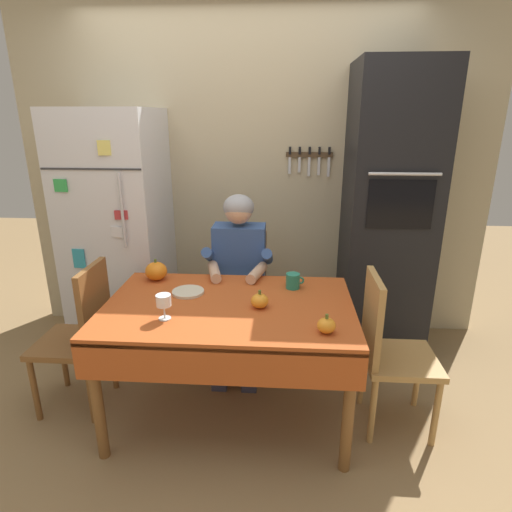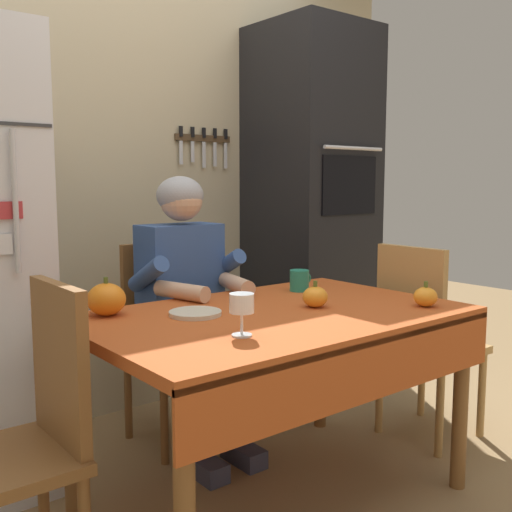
% 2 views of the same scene
% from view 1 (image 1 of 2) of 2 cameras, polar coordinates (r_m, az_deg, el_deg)
% --- Properties ---
extents(ground_plane, '(10.00, 10.00, 0.00)m').
position_cam_1_polar(ground_plane, '(2.71, -3.66, -21.74)').
color(ground_plane, '#93754C').
rests_on(ground_plane, ground).
extents(back_wall_assembly, '(3.70, 0.13, 2.60)m').
position_cam_1_polar(back_wall_assembly, '(3.43, -0.30, 11.03)').
color(back_wall_assembly, '#BCAD89').
rests_on(back_wall_assembly, ground).
extents(refrigerator, '(0.68, 0.71, 1.80)m').
position_cam_1_polar(refrigerator, '(3.36, -18.07, 3.00)').
color(refrigerator, silver).
rests_on(refrigerator, ground).
extents(wall_oven, '(0.60, 0.64, 2.10)m').
position_cam_1_polar(wall_oven, '(3.21, 17.38, 5.13)').
color(wall_oven, black).
rests_on(wall_oven, ground).
extents(dining_table, '(1.40, 0.90, 0.74)m').
position_cam_1_polar(dining_table, '(2.41, -3.74, -8.52)').
color(dining_table, brown).
rests_on(dining_table, ground).
extents(chair_behind_person, '(0.40, 0.40, 0.93)m').
position_cam_1_polar(chair_behind_person, '(3.18, -1.96, -4.36)').
color(chair_behind_person, brown).
rests_on(chair_behind_person, ground).
extents(seated_person, '(0.47, 0.55, 1.25)m').
position_cam_1_polar(seated_person, '(2.92, -2.38, -1.72)').
color(seated_person, '#38384C').
rests_on(seated_person, ground).
extents(chair_right_side, '(0.40, 0.40, 0.93)m').
position_cam_1_polar(chair_right_side, '(2.54, 17.43, -11.62)').
color(chair_right_side, tan).
rests_on(chair_right_side, ground).
extents(chair_left_side, '(0.40, 0.40, 0.93)m').
position_cam_1_polar(chair_left_side, '(2.78, -22.51, -9.43)').
color(chair_left_side, brown).
rests_on(chair_left_side, ground).
extents(coffee_mug, '(0.11, 0.08, 0.09)m').
position_cam_1_polar(coffee_mug, '(2.59, 5.05, -3.38)').
color(coffee_mug, '#237F66').
rests_on(coffee_mug, dining_table).
extents(wine_glass, '(0.08, 0.08, 0.14)m').
position_cam_1_polar(wine_glass, '(2.23, -12.40, -6.06)').
color(wine_glass, white).
rests_on(wine_glass, dining_table).
extents(pumpkin_large, '(0.09, 0.09, 0.10)m').
position_cam_1_polar(pumpkin_large, '(2.10, 9.51, -9.26)').
color(pumpkin_large, orange).
rests_on(pumpkin_large, dining_table).
extents(pumpkin_medium, '(0.10, 0.10, 0.10)m').
position_cam_1_polar(pumpkin_medium, '(2.32, 0.50, -6.09)').
color(pumpkin_medium, orange).
rests_on(pumpkin_medium, dining_table).
extents(pumpkin_small, '(0.14, 0.14, 0.14)m').
position_cam_1_polar(pumpkin_small, '(2.78, -13.38, -2.00)').
color(pumpkin_small, orange).
rests_on(pumpkin_small, dining_table).
extents(serving_tray, '(0.19, 0.19, 0.02)m').
position_cam_1_polar(serving_tray, '(2.55, -9.19, -4.82)').
color(serving_tray, beige).
rests_on(serving_tray, dining_table).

